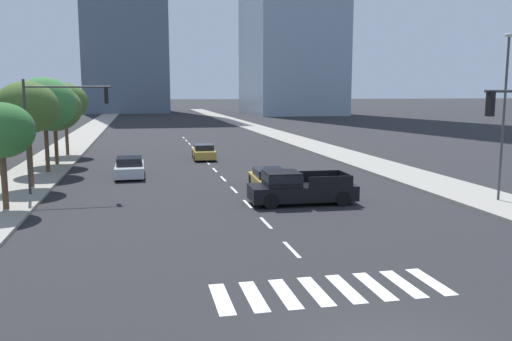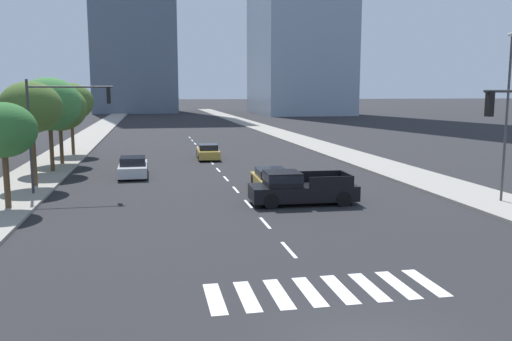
{
  "view_description": "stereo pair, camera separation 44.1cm",
  "coord_description": "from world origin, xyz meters",
  "views": [
    {
      "loc": [
        -5.18,
        -9.87,
        5.61
      ],
      "look_at": [
        0.0,
        13.81,
        2.0
      ],
      "focal_mm": 37.16,
      "sensor_mm": 36.0,
      "label": 1
    },
    {
      "loc": [
        -4.75,
        -9.96,
        5.61
      ],
      "look_at": [
        0.0,
        13.81,
        2.0
      ],
      "focal_mm": 37.16,
      "sensor_mm": 36.0,
      "label": 2
    }
  ],
  "objects": [
    {
      "name": "street_tree_nearest",
      "position": [
        -11.49,
        16.55,
        3.83
      ],
      "size": [
        3.05,
        3.05,
        4.99
      ],
      "color": "#4C3823",
      "rests_on": "sidewalk_west"
    },
    {
      "name": "street_tree_third",
      "position": [
        -11.49,
        28.5,
        4.77
      ],
      "size": [
        4.27,
        4.27,
        6.44
      ],
      "color": "#4C3823",
      "rests_on": "sidewalk_west"
    },
    {
      "name": "sedan_gold_0",
      "position": [
        2.11,
        19.6,
        0.55
      ],
      "size": [
        2.07,
        4.86,
        1.17
      ],
      "rotation": [
        0.0,
        0.0,
        -1.61
      ],
      "color": "#B28E38",
      "rests_on": "ground"
    },
    {
      "name": "traffic_signal_far",
      "position": [
        -9.48,
        20.13,
        4.34
      ],
      "size": [
        4.72,
        0.28,
        6.12
      ],
      "color": "#333335",
      "rests_on": "sidewalk_west"
    },
    {
      "name": "street_tree_second",
      "position": [
        -11.49,
        22.73,
        4.71
      ],
      "size": [
        3.53,
        3.53,
        6.07
      ],
      "color": "#4C3823",
      "rests_on": "sidewalk_west"
    },
    {
      "name": "sidewalk_west",
      "position": [
        -12.29,
        30.0,
        0.07
      ],
      "size": [
        4.0,
        260.0,
        0.15
      ],
      "primitive_type": "cube",
      "color": "gray",
      "rests_on": "ground"
    },
    {
      "name": "lane_divider_center",
      "position": [
        0.0,
        31.81,
        0.0
      ],
      "size": [
        0.14,
        50.0,
        0.01
      ],
      "color": "silver",
      "rests_on": "ground"
    },
    {
      "name": "sidewalk_east",
      "position": [
        12.29,
        30.0,
        0.07
      ],
      "size": [
        4.0,
        260.0,
        0.15
      ],
      "primitive_type": "cube",
      "color": "gray",
      "rests_on": "ground"
    },
    {
      "name": "street_tree_fifth",
      "position": [
        -11.49,
        38.83,
        4.73
      ],
      "size": [
        3.86,
        3.86,
        6.23
      ],
      "color": "#4C3823",
      "rests_on": "sidewalk_west"
    },
    {
      "name": "sedan_silver_2",
      "position": [
        -5.96,
        26.05,
        0.61
      ],
      "size": [
        1.89,
        4.78,
        1.32
      ],
      "rotation": [
        0.0,
        0.0,
        1.57
      ],
      "color": "#B7BABF",
      "rests_on": "ground"
    },
    {
      "name": "sedan_gold_1",
      "position": [
        -0.04,
        34.18,
        0.59
      ],
      "size": [
        1.91,
        4.3,
        1.27
      ],
      "rotation": [
        0.0,
        0.0,
        1.53
      ],
      "color": "#B28E38",
      "rests_on": "ground"
    },
    {
      "name": "crosswalk_near",
      "position": [
        0.0,
        3.81,
        0.0
      ],
      "size": [
        6.75,
        2.28,
        0.01
      ],
      "color": "silver",
      "rests_on": "ground"
    },
    {
      "name": "street_lamp_east",
      "position": [
        12.59,
        13.4,
        4.91
      ],
      "size": [
        0.5,
        0.24,
        8.3
      ],
      "color": "#3F3F42",
      "rests_on": "sidewalk_east"
    },
    {
      "name": "pickup_truck",
      "position": [
        2.45,
        15.31,
        0.81
      ],
      "size": [
        5.4,
        2.24,
        1.67
      ],
      "rotation": [
        0.0,
        0.0,
        3.11
      ],
      "color": "black",
      "rests_on": "ground"
    },
    {
      "name": "street_tree_fourth",
      "position": [
        -11.49,
        32.64,
        4.38
      ],
      "size": [
        4.07,
        4.07,
        5.97
      ],
      "color": "#4C3823",
      "rests_on": "sidewalk_west"
    }
  ]
}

